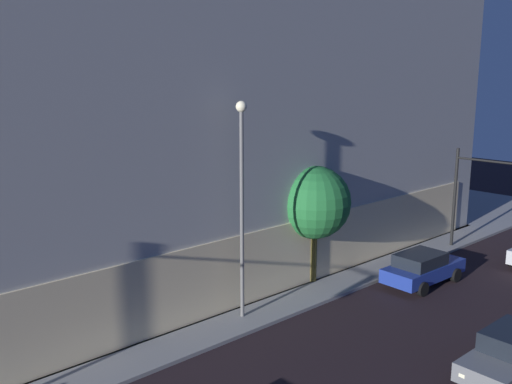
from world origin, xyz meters
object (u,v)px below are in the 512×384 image
(traffic_light_far_corner, at_px, (479,185))
(car_grey, at_px, (510,354))
(car_blue, at_px, (423,268))
(sidewalk_tree, at_px, (314,203))
(street_lamp_sidewalk, at_px, (242,187))
(modern_building, at_px, (152,71))

(traffic_light_far_corner, height_order, car_grey, traffic_light_far_corner)
(car_grey, bearing_deg, car_blue, 50.67)
(traffic_light_far_corner, xyz_separation_m, sidewalk_tree, (-10.45, 2.92, 0.10))
(traffic_light_far_corner, height_order, street_lamp_sidewalk, street_lamp_sidewalk)
(car_grey, bearing_deg, traffic_light_far_corner, 31.50)
(street_lamp_sidewalk, relative_size, sidewalk_tree, 1.56)
(traffic_light_far_corner, distance_m, car_grey, 14.43)
(car_blue, bearing_deg, traffic_light_far_corner, 5.89)
(street_lamp_sidewalk, height_order, car_blue, street_lamp_sidewalk)
(modern_building, bearing_deg, car_grey, -90.87)
(traffic_light_far_corner, distance_m, sidewalk_tree, 10.85)
(car_blue, bearing_deg, street_lamp_sidewalk, 163.01)
(traffic_light_far_corner, bearing_deg, modern_building, 128.06)
(traffic_light_far_corner, xyz_separation_m, street_lamp_sidewalk, (-15.66, 2.12, 1.67))
(modern_building, bearing_deg, street_lamp_sidewalk, -107.33)
(traffic_light_far_corner, relative_size, car_grey, 1.36)
(modern_building, bearing_deg, car_blue, -71.74)
(street_lamp_sidewalk, bearing_deg, car_blue, -16.99)
(sidewalk_tree, relative_size, car_blue, 1.22)
(street_lamp_sidewalk, relative_size, car_blue, 1.91)
(traffic_light_far_corner, bearing_deg, street_lamp_sidewalk, 172.30)
(sidewalk_tree, bearing_deg, traffic_light_far_corner, -15.60)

